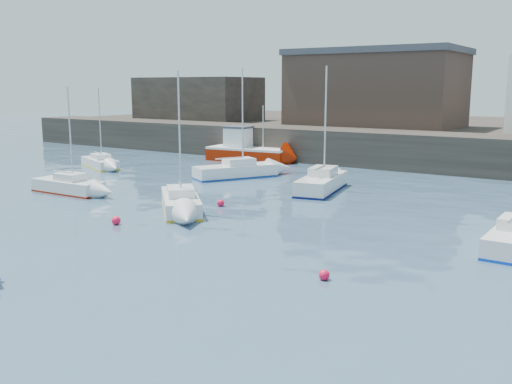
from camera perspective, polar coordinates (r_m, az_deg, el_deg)
The scene contains 14 objects.
water at distance 20.78m, azimuth -18.71°, elevation -9.18°, with size 220.00×220.00×0.00m, color #2D4760.
quay_wall at distance 49.68m, azimuth 14.75°, elevation 4.07°, with size 90.00×5.00×3.00m, color #28231E.
land_strip at distance 66.93m, azimuth 19.72°, elevation 5.31°, with size 90.00×32.00×2.80m, color #28231E.
warehouse at distance 58.97m, azimuth 11.92°, elevation 10.15°, with size 16.40×10.40×7.60m.
bldg_west at distance 69.34m, azimuth -5.83°, elevation 9.26°, with size 14.00×8.00×5.00m.
fishing_boat at distance 52.72m, azimuth -0.94°, elevation 4.21°, with size 7.93×3.61×5.09m.
sailboat_a at distance 38.70m, azimuth -18.27°, elevation 0.60°, with size 5.26×1.78×6.80m.
sailboat_b at distance 31.92m, azimuth -7.55°, elevation -0.96°, with size 5.50×5.53×7.60m.
sailboat_e at distance 50.08m, azimuth -15.33°, elevation 2.86°, with size 5.40×3.56×6.65m.
sailboat_f at distance 37.69m, azimuth 6.59°, elevation 0.95°, with size 3.16×6.49×8.10m.
sailboat_h at distance 43.06m, azimuth -2.03°, elevation 2.16°, with size 4.86×6.48×8.11m.
buoy_near at distance 29.37m, azimuth -13.79°, elevation -3.17°, with size 0.45×0.45×0.45m, color #F2123A.
buoy_mid at distance 20.74m, azimuth 6.82°, elevation -8.71°, with size 0.40×0.40×0.40m, color #F2123A.
buoy_far at distance 32.88m, azimuth -3.54°, elevation -1.43°, with size 0.42×0.42×0.42m, color #F2123A.
Camera 1 is at (15.65, -11.85, 6.82)m, focal length 40.00 mm.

